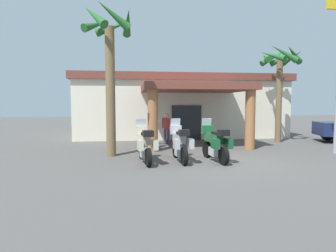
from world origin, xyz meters
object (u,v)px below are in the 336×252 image
at_px(motorcycle_cream, 145,144).
at_px(pedestrian, 167,126).
at_px(palm_tree_roadside, 110,54).
at_px(motorcycle_silver, 180,143).
at_px(motorcycle_green, 215,143).
at_px(motel_building, 178,105).
at_px(palm_tree_near_portico, 280,69).

bearing_deg(motorcycle_cream, pedestrian, -23.44).
bearing_deg(palm_tree_roadside, motorcycle_silver, -30.54).
bearing_deg(pedestrian, palm_tree_roadside, -44.36).
bearing_deg(motorcycle_cream, motorcycle_silver, -92.57).
height_order(motorcycle_cream, motorcycle_green, same).
height_order(motel_building, motorcycle_green, motel_building).
bearing_deg(palm_tree_roadside, motel_building, 61.37).
relative_size(motorcycle_cream, pedestrian, 1.31).
bearing_deg(palm_tree_roadside, palm_tree_near_portico, 17.69).
xyz_separation_m(motel_building, motorcycle_silver, (-1.80, -9.71, -1.38)).
relative_size(palm_tree_roadside, palm_tree_near_portico, 1.13).
distance_m(motorcycle_silver, palm_tree_roadside, 4.69).
xyz_separation_m(motel_building, palm_tree_near_portico, (4.86, -5.18, 2.08)).
xyz_separation_m(motorcycle_cream, palm_tree_near_portico, (8.01, 4.59, 3.46)).
bearing_deg(palm_tree_near_portico, motorcycle_green, -138.51).
distance_m(motorcycle_cream, motorcycle_silver, 1.35).
bearing_deg(motorcycle_green, motorcycle_cream, 81.58).
xyz_separation_m(pedestrian, palm_tree_roadside, (-2.87, -3.11, 3.27)).
height_order(motorcycle_cream, pedestrian, pedestrian).
bearing_deg(motorcycle_green, palm_tree_roadside, 60.45).
height_order(motel_building, motorcycle_silver, motel_building).
bearing_deg(motorcycle_silver, palm_tree_near_portico, -56.95).
relative_size(motorcycle_cream, palm_tree_roadside, 0.36).
bearing_deg(pedestrian, palm_tree_near_portico, 87.05).
bearing_deg(motel_building, motorcycle_green, -90.84).
xyz_separation_m(motel_building, pedestrian, (-1.58, -5.04, -1.10)).
xyz_separation_m(motorcycle_silver, palm_tree_roadside, (-2.65, 1.56, 3.55)).
bearing_deg(palm_tree_near_portico, palm_tree_roadside, -162.31).
xyz_separation_m(motorcycle_silver, pedestrian, (0.22, 4.67, 0.28)).
relative_size(motel_building, motorcycle_cream, 6.39).
bearing_deg(motorcycle_cream, motel_building, -22.97).
xyz_separation_m(palm_tree_roadside, palm_tree_near_portico, (9.31, 2.97, -0.08)).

